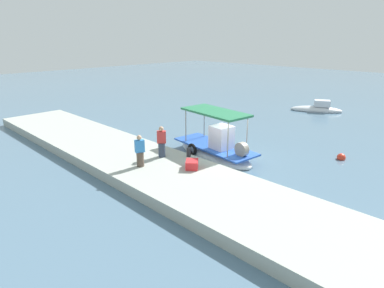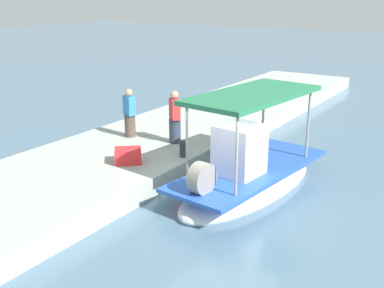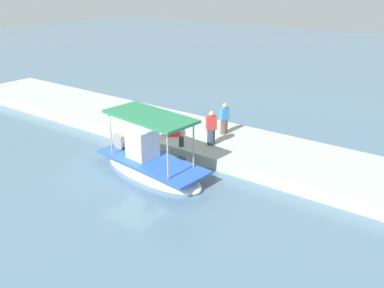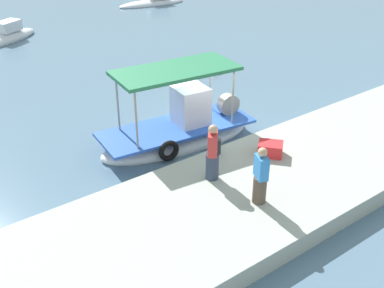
{
  "view_description": "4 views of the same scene",
  "coord_description": "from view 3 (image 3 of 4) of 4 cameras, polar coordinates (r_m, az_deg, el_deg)",
  "views": [
    {
      "loc": [
        10.57,
        -13.81,
        6.84
      ],
      "look_at": [
        -1.43,
        -1.51,
        1.09
      ],
      "focal_mm": 29.91,
      "sensor_mm": 36.0,
      "label": 1
    },
    {
      "loc": [
        10.19,
        5.53,
        5.31
      ],
      "look_at": [
        -0.52,
        -1.39,
        1.25
      ],
      "focal_mm": 44.75,
      "sensor_mm": 36.0,
      "label": 2
    },
    {
      "loc": [
        -11.91,
        12.09,
        8.06
      ],
      "look_at": [
        -1.67,
        -2.21,
        0.78
      ],
      "focal_mm": 37.05,
      "sensor_mm": 36.0,
      "label": 3
    },
    {
      "loc": [
        -9.67,
        -12.19,
        8.11
      ],
      "look_at": [
        -1.92,
        -1.81,
        1.05
      ],
      "focal_mm": 44.55,
      "sensor_mm": 36.0,
      "label": 4
    }
  ],
  "objects": [
    {
      "name": "cargo_crate",
      "position": [
        20.76,
        -2.63,
        1.94
      ],
      "size": [
        0.95,
        0.97,
        0.41
      ],
      "primitive_type": "cube",
      "rotation": [
        0.0,
        0.0,
        2.28
      ],
      "color": "red",
      "rests_on": "dock_quay"
    },
    {
      "name": "main_fishing_boat",
      "position": [
        17.85,
        -6.01,
        -2.79
      ],
      "size": [
        5.91,
        2.65,
        3.13
      ],
      "color": "silver",
      "rests_on": "ground_plane"
    },
    {
      "name": "dock_quay",
      "position": [
        21.58,
        -0.63,
        1.37
      ],
      "size": [
        36.0,
        4.75,
        0.57
      ],
      "primitive_type": "cube",
      "color": "#ABB1A6",
      "rests_on": "ground_plane"
    },
    {
      "name": "fisherman_near_bollard",
      "position": [
        19.26,
        2.79,
        2.09
      ],
      "size": [
        0.54,
        0.54,
        1.73
      ],
      "color": "#323D50",
      "rests_on": "dock_quay"
    },
    {
      "name": "mooring_bollard",
      "position": [
        19.22,
        -1.55,
        0.36
      ],
      "size": [
        0.24,
        0.24,
        0.5
      ],
      "primitive_type": "cylinder",
      "color": "#2D2D33",
      "rests_on": "dock_quay"
    },
    {
      "name": "ground_plane",
      "position": [
        18.78,
        -8.11,
        -3.16
      ],
      "size": [
        120.0,
        120.0,
        0.0
      ],
      "primitive_type": "plane",
      "color": "slate"
    },
    {
      "name": "fisherman_by_crate",
      "position": [
        20.75,
        4.67,
        3.47
      ],
      "size": [
        0.48,
        0.53,
        1.66
      ],
      "color": "brown",
      "rests_on": "dock_quay"
    }
  ]
}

